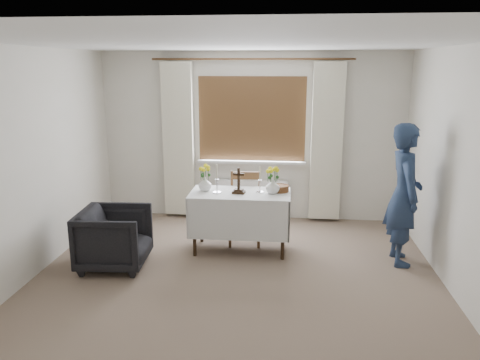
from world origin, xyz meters
name	(u,v)px	position (x,y,z in m)	size (l,w,h in m)	color
ground	(233,292)	(0.00, 0.00, 0.00)	(5.00, 5.00, 0.00)	#7E6957
altar_table	(240,222)	(-0.04, 1.14, 0.38)	(1.24, 0.64, 0.76)	silver
wooden_chair	(245,209)	(0.00, 1.40, 0.47)	(0.43, 0.43, 0.93)	brown
armchair	(114,238)	(-1.44, 0.50, 0.35)	(0.75, 0.77, 0.70)	black
person	(404,195)	(1.89, 0.98, 0.84)	(0.61, 0.40, 1.67)	navy
radiator	(251,199)	(0.00, 2.42, 0.30)	(1.10, 0.10, 0.60)	white
wooden_cross	(239,181)	(-0.05, 1.10, 0.92)	(0.15, 0.11, 0.32)	black
candlestick_left	(217,179)	(-0.32, 1.10, 0.94)	(0.10, 0.10, 0.36)	silver
candlestick_right	(260,180)	(0.20, 1.17, 0.92)	(0.09, 0.09, 0.32)	silver
flower_vase_left	(205,184)	(-0.49, 1.19, 0.85)	(0.17, 0.17, 0.17)	white
flower_vase_right	(273,186)	(0.36, 1.14, 0.85)	(0.17, 0.17, 0.18)	white
wicker_basket	(280,188)	(0.45, 1.24, 0.80)	(0.22, 0.22, 0.08)	brown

